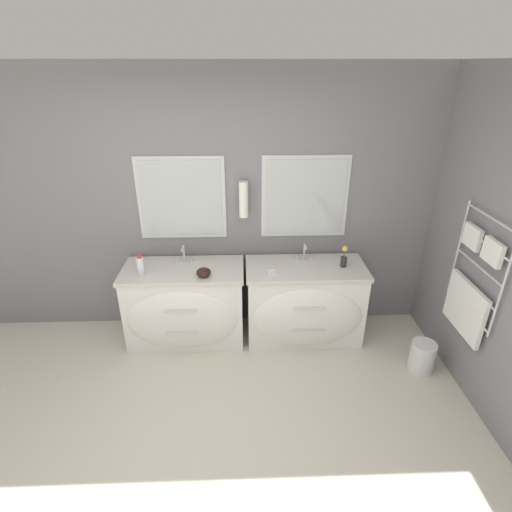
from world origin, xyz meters
TOP-DOWN VIEW (x-y plane):
  - ground_plane at (0.00, 0.00)m, footprint 16.00×16.00m
  - wall_back at (0.01, 1.93)m, footprint 5.99×0.17m
  - wall_right at (2.22, 0.86)m, footprint 0.13×3.85m
  - vanity_left at (-0.27, 1.56)m, footprint 1.17×0.63m
  - vanity_right at (0.92, 1.56)m, footprint 1.17×0.63m
  - faucet_left at (-0.27, 1.73)m, footprint 0.17×0.11m
  - faucet_right at (0.92, 1.73)m, footprint 0.17×0.11m
  - toiletry_bottle at (-0.64, 1.50)m, footprint 0.07×0.07m
  - amenity_bowl at (-0.06, 1.43)m, footprint 0.13×0.13m
  - flower_vase at (1.28, 1.59)m, footprint 0.06×0.06m
  - soap_dish at (0.58, 1.46)m, footprint 0.08×0.06m
  - waste_bin at (1.94, 1.02)m, footprint 0.23×0.23m

SIDE VIEW (x-z plane):
  - ground_plane at x=0.00m, z-range 0.00..0.00m
  - waste_bin at x=1.94m, z-range 0.01..0.29m
  - vanity_left at x=-0.27m, z-range 0.01..0.80m
  - vanity_right at x=0.92m, z-range 0.01..0.80m
  - soap_dish at x=0.58m, z-range 0.79..0.83m
  - amenity_bowl at x=-0.06m, z-range 0.79..0.88m
  - faucet_left at x=-0.27m, z-range 0.79..0.96m
  - faucet_right at x=0.92m, z-range 0.79..0.96m
  - toiletry_bottle at x=-0.64m, z-range 0.79..0.98m
  - flower_vase at x=1.28m, z-range 0.78..1.00m
  - wall_right at x=2.22m, z-range -0.01..2.59m
  - wall_back at x=0.01m, z-range 0.00..2.60m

